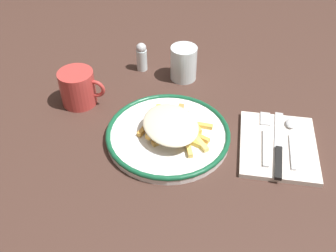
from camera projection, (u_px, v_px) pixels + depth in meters
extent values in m
plane|color=#402922|center=(168.00, 138.00, 0.87)|extent=(2.60, 2.60, 0.00)
cylinder|color=white|center=(168.00, 135.00, 0.87)|extent=(0.27, 0.27, 0.02)
torus|color=#145333|center=(168.00, 133.00, 0.86)|extent=(0.28, 0.28, 0.01)
cube|color=#DFBE65|center=(173.00, 135.00, 0.85)|extent=(0.09, 0.02, 0.01)
cube|color=gold|center=(193.00, 123.00, 0.88)|extent=(0.05, 0.07, 0.01)
cube|color=gold|center=(188.00, 140.00, 0.84)|extent=(0.09, 0.04, 0.01)
cube|color=#DDB764|center=(176.00, 132.00, 0.86)|extent=(0.08, 0.06, 0.01)
cube|color=gold|center=(155.00, 129.00, 0.84)|extent=(0.03, 0.06, 0.01)
cube|color=gold|center=(178.00, 123.00, 0.88)|extent=(0.08, 0.02, 0.01)
cube|color=#EBC45C|center=(187.00, 141.00, 0.83)|extent=(0.04, 0.09, 0.01)
cube|color=#DEB559|center=(185.00, 119.00, 0.89)|extent=(0.05, 0.06, 0.01)
cube|color=gold|center=(169.00, 117.00, 0.90)|extent=(0.07, 0.05, 0.01)
cube|color=#EDBC61|center=(159.00, 132.00, 0.86)|extent=(0.01, 0.07, 0.01)
cube|color=gold|center=(173.00, 131.00, 0.84)|extent=(0.07, 0.07, 0.01)
cube|color=gold|center=(147.00, 125.00, 0.87)|extent=(0.03, 0.07, 0.01)
cube|color=#EAC352|center=(161.00, 119.00, 0.87)|extent=(0.04, 0.09, 0.01)
cube|color=gold|center=(196.00, 136.00, 0.85)|extent=(0.06, 0.04, 0.01)
cube|color=#E0A752|center=(171.00, 137.00, 0.85)|extent=(0.08, 0.07, 0.01)
cube|color=#C18D37|center=(163.00, 124.00, 0.88)|extent=(0.01, 0.09, 0.01)
cube|color=#E1C767|center=(195.00, 137.00, 0.85)|extent=(0.07, 0.08, 0.01)
cube|color=gold|center=(197.00, 125.00, 0.88)|extent=(0.07, 0.01, 0.01)
cube|color=#CE8342|center=(179.00, 118.00, 0.89)|extent=(0.02, 0.09, 0.01)
ellipsoid|color=beige|center=(171.00, 125.00, 0.84)|extent=(0.18, 0.18, 0.02)
cube|color=silver|center=(278.00, 146.00, 0.85)|extent=(0.17, 0.21, 0.01)
cube|color=silver|center=(266.00, 148.00, 0.83)|extent=(0.02, 0.11, 0.01)
cube|color=silver|center=(265.00, 119.00, 0.90)|extent=(0.02, 0.04, 0.00)
cube|color=black|center=(278.00, 163.00, 0.80)|extent=(0.01, 0.09, 0.01)
cube|color=silver|center=(279.00, 130.00, 0.88)|extent=(0.02, 0.12, 0.00)
cube|color=silver|center=(292.00, 150.00, 0.83)|extent=(0.01, 0.10, 0.00)
ellipsoid|color=silver|center=(290.00, 124.00, 0.89)|extent=(0.02, 0.03, 0.01)
cylinder|color=silver|center=(184.00, 63.00, 1.02)|extent=(0.07, 0.07, 0.09)
cylinder|color=#B93935|center=(78.00, 88.00, 0.94)|extent=(0.08, 0.08, 0.09)
torus|color=#B93935|center=(96.00, 89.00, 0.93)|extent=(0.05, 0.01, 0.05)
cylinder|color=silver|center=(142.00, 60.00, 1.06)|extent=(0.03, 0.03, 0.06)
sphere|color=#B7BABF|center=(141.00, 48.00, 1.04)|extent=(0.03, 0.03, 0.03)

